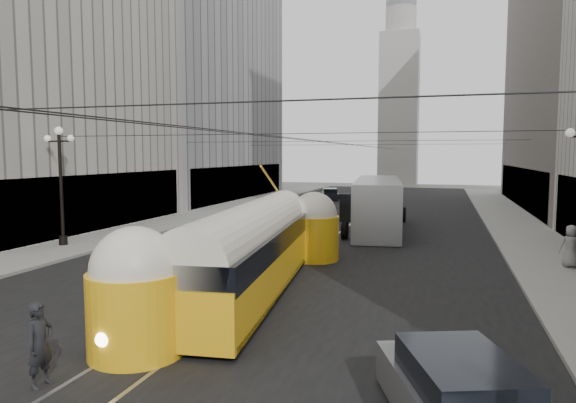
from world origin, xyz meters
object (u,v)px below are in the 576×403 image
Objects in this scene: city_bus at (378,202)px; pedestrian_sidewalk_right at (571,246)px; sedan_grey at (461,401)px; streetcar at (252,249)px; pedestrian_crossing_a at (40,345)px.

pedestrian_sidewalk_right is (9.55, -9.83, -0.78)m from city_bus.
sedan_grey is 16.12m from pedestrian_sidewalk_right.
pedestrian_crossing_a is (-1.69, -8.48, -0.68)m from streetcar.
pedestrian_crossing_a is at bearing -101.28° from streetcar.
streetcar reaches higher than pedestrian_crossing_a.
streetcar is at bearing -98.02° from city_bus.
pedestrian_crossing_a is 1.01× the size of pedestrian_sidewalk_right.
city_bus is 13.73m from pedestrian_sidewalk_right.
pedestrian_sidewalk_right is at bearing 72.02° from sedan_grey.
city_bus reaches higher than sedan_grey.
pedestrian_sidewalk_right reaches higher than sedan_grey.
city_bus reaches higher than streetcar.
streetcar is 2.97× the size of sedan_grey.
streetcar reaches higher than pedestrian_sidewalk_right.
city_bus reaches higher than pedestrian_crossing_a.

